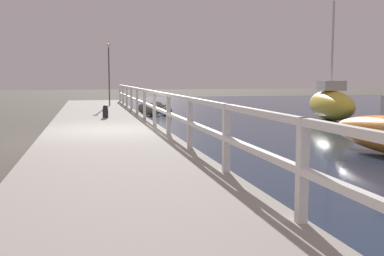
% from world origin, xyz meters
% --- Properties ---
extents(ground_plane, '(120.00, 120.00, 0.00)m').
position_xyz_m(ground_plane, '(0.00, 0.00, 0.00)').
color(ground_plane, '#4C473D').
extents(dock_walkway, '(3.35, 36.00, 0.30)m').
position_xyz_m(dock_walkway, '(0.00, 0.00, 0.15)').
color(dock_walkway, '#9E998E').
rests_on(dock_walkway, ground).
extents(railing, '(0.10, 32.50, 1.05)m').
position_xyz_m(railing, '(1.57, 0.00, 1.01)').
color(railing, white).
rests_on(railing, dock_walkway).
extents(boulder_far_strip, '(0.73, 0.66, 0.55)m').
position_xyz_m(boulder_far_strip, '(3.11, 11.01, 0.27)').
color(boulder_far_strip, gray).
rests_on(boulder_far_strip, ground).
extents(boulder_mid_strip, '(0.55, 0.50, 0.42)m').
position_xyz_m(boulder_mid_strip, '(3.20, 8.33, 0.21)').
color(boulder_mid_strip, gray).
rests_on(boulder_mid_strip, ground).
extents(boulder_downstream, '(0.55, 0.50, 0.41)m').
position_xyz_m(boulder_downstream, '(2.85, 10.43, 0.21)').
color(boulder_downstream, gray).
rests_on(boulder_downstream, ground).
extents(boulder_water_edge, '(0.56, 0.51, 0.42)m').
position_xyz_m(boulder_water_edge, '(3.37, 9.89, 0.21)').
color(boulder_water_edge, '#666056').
rests_on(boulder_water_edge, ground).
extents(boulder_upstream, '(0.64, 0.57, 0.48)m').
position_xyz_m(boulder_upstream, '(2.52, 8.10, 0.24)').
color(boulder_upstream, '#666056').
rests_on(boulder_upstream, ground).
extents(boulder_near_dock, '(0.71, 0.64, 0.53)m').
position_xyz_m(boulder_near_dock, '(2.32, 9.66, 0.27)').
color(boulder_near_dock, '#666056').
rests_on(boulder_near_dock, ground).
extents(mooring_bollard, '(0.21, 0.21, 0.47)m').
position_xyz_m(mooring_bollard, '(0.16, 4.00, 0.54)').
color(mooring_bollard, black).
rests_on(mooring_bollard, dock_walkway).
extents(dock_lamp, '(0.22, 0.22, 3.28)m').
position_xyz_m(dock_lamp, '(0.69, 11.69, 2.52)').
color(dock_lamp, '#514C47').
rests_on(dock_lamp, dock_walkway).
extents(sailboat_yellow, '(2.26, 4.85, 4.91)m').
position_xyz_m(sailboat_yellow, '(9.53, 4.36, 0.68)').
color(sailboat_yellow, gold).
rests_on(sailboat_yellow, water_surface).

